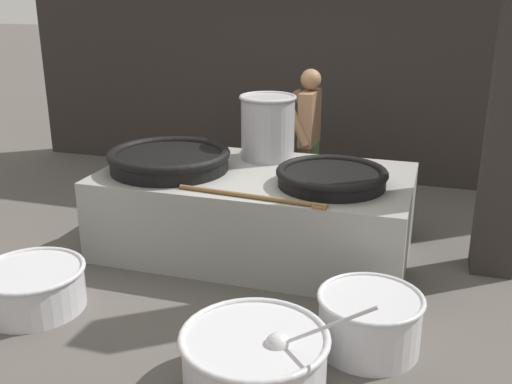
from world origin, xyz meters
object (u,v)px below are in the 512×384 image
prep_bowl_vegetables (255,358)px  cook (308,136)px  giant_wok_far (332,176)px  giant_wok_near (169,159)px  prep_bowl_extra (369,319)px  stock_pot (268,126)px  prep_bowl_meat (33,286)px

prep_bowl_vegetables → cook: bearing=97.0°
giant_wok_far → giant_wok_near: bearing=179.5°
prep_bowl_vegetables → prep_bowl_extra: 0.94m
giant_wok_near → stock_pot: size_ratio=1.81×
giant_wok_far → prep_bowl_meat: size_ratio=1.17×
prep_bowl_vegetables → prep_bowl_extra: bearing=45.9°
giant_wok_far → cook: bearing=110.8°
giant_wok_near → cook: (1.08, 1.38, -0.02)m
giant_wok_far → stock_pot: (-0.81, 0.70, 0.25)m
giant_wok_far → prep_bowl_extra: size_ratio=1.31×
prep_bowl_extra → cook: bearing=111.9°
stock_pot → prep_bowl_vegetables: (0.69, -2.63, -0.92)m
giant_wok_near → prep_bowl_vegetables: size_ratio=0.94×
giant_wok_far → prep_bowl_vegetables: size_ratio=0.79×
giant_wok_near → cook: size_ratio=0.72×
prep_bowl_vegetables → prep_bowl_meat: (-2.04, 0.44, -0.02)m
prep_bowl_meat → prep_bowl_extra: 2.71m
stock_pot → prep_bowl_extra: size_ratio=0.86×
stock_pot → cook: bearing=68.1°
prep_bowl_vegetables → prep_bowl_extra: prep_bowl_vegetables is taller
giant_wok_far → stock_pot: stock_pot is taller
giant_wok_near → giant_wok_far: giant_wok_near is taller
giant_wok_near → cook: cook is taller
cook → prep_bowl_extra: cook is taller
prep_bowl_vegetables → prep_bowl_extra: size_ratio=1.65×
cook → prep_bowl_extra: 2.92m
cook → giant_wok_near: bearing=52.1°
giant_wok_far → prep_bowl_meat: (-2.16, -1.49, -0.69)m
prep_bowl_meat → giant_wok_far: bearing=34.6°
stock_pot → prep_bowl_extra: 2.54m
prep_bowl_extra → prep_bowl_vegetables: bearing=-134.1°
prep_bowl_meat → stock_pot: bearing=58.2°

